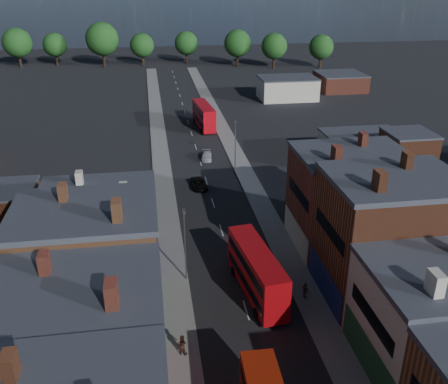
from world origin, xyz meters
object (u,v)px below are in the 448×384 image
object	(u,v)px
car_3	(207,156)
bus_2	(204,115)
bus_1	(257,271)
car_2	(199,184)
ped_1	(182,345)
ped_3	(305,290)

from	to	relation	value
car_3	bus_2	bearing A→B (deg)	92.34
bus_1	car_2	world-z (taller)	bus_1
car_3	car_2	bearing A→B (deg)	-94.60
bus_1	bus_2	bearing A→B (deg)	81.35
car_2	ped_1	xyz separation A→B (m)	(-5.14, -34.60, 0.40)
bus_1	car_3	distance (m)	38.83
car_3	ped_3	distance (m)	40.65
bus_2	ped_3	xyz separation A→B (m)	(3.17, -58.66, -1.61)
bus_1	car_3	world-z (taller)	bus_1
car_3	ped_3	xyz separation A→B (m)	(4.86, -40.36, 0.38)
bus_2	ped_3	size ratio (longest dim) A/B	6.58
bus_2	ped_3	bearing A→B (deg)	-92.43
car_2	car_3	bearing A→B (deg)	74.43
bus_1	ped_1	bearing A→B (deg)	-143.89
ped_1	bus_1	bearing A→B (deg)	-113.74
bus_1	car_2	bearing A→B (deg)	88.72
bus_1	car_2	distance (m)	27.29
bus_2	ped_1	bearing A→B (deg)	-103.77
bus_1	ped_1	distance (m)	11.08
car_3	ped_1	size ratio (longest dim) A/B	2.23
bus_2	car_2	world-z (taller)	bus_2
ped_1	ped_3	distance (m)	13.87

